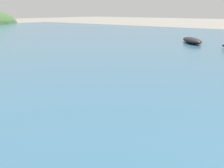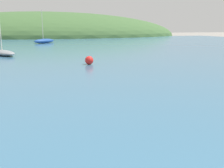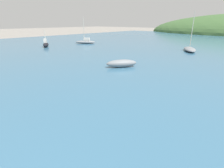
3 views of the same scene
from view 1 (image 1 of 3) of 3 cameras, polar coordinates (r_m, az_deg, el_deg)
The scene contains 1 object.
boat_red_dinghy at distance 26.22m, azimuth 17.02°, elevation 9.06°, with size 3.76×3.52×0.52m.
Camera 1 is at (-5.89, 1.83, 3.09)m, focal length 42.00 mm.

